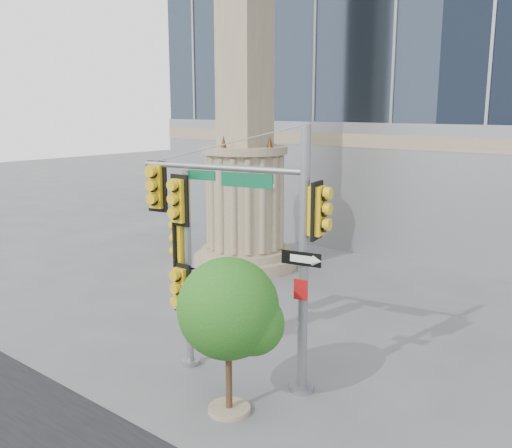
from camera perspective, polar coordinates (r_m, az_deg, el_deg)
The scene contains 5 objects.
ground at distance 14.54m, azimuth -6.40°, elevation -15.77°, with size 120.00×120.00×0.00m, color #545456.
monument at distance 23.62m, azimuth -1.11°, elevation 8.80°, with size 4.40×4.40×16.60m.
main_signal_pole at distance 13.40m, azimuth 0.36°, elevation -0.29°, with size 4.84×1.40×6.30m.
secondary_signal_pole at distance 14.56m, azimuth -7.30°, elevation -3.02°, with size 0.88×0.66×5.14m.
street_tree at distance 12.42m, azimuth -2.60°, elevation -8.87°, with size 2.27×2.22×3.54m.
Camera 1 is at (9.37, -8.90, 6.66)m, focal length 40.00 mm.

